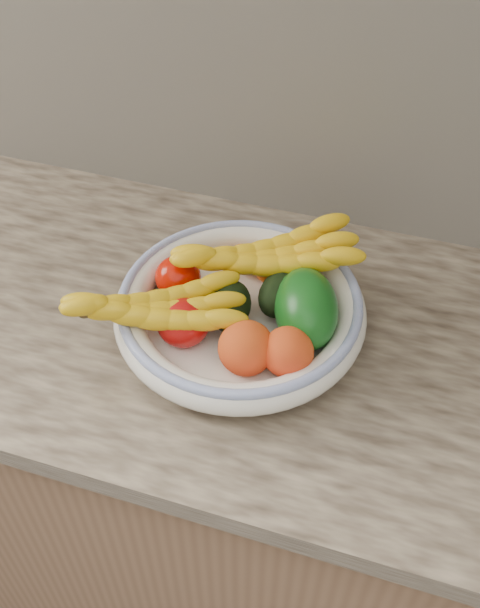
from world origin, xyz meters
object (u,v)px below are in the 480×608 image
object	(u,v)px
fruit_bowl	(240,309)
green_mango	(306,309)
banana_bunch_front	(156,312)
banana_bunch_back	(265,260)

from	to	relation	value
fruit_bowl	green_mango	distance (m)	0.11
green_mango	banana_bunch_front	distance (m)	0.22
banana_bunch_back	banana_bunch_front	world-z (taller)	banana_bunch_back
green_mango	banana_bunch_back	distance (m)	0.11
fruit_bowl	green_mango	bearing A→B (deg)	3.22
fruit_bowl	green_mango	world-z (taller)	green_mango
green_mango	banana_bunch_front	bearing A→B (deg)	179.19
green_mango	banana_bunch_front	xyz separation A→B (m)	(-0.21, -0.08, 0.01)
green_mango	banana_bunch_back	size ratio (longest dim) A/B	0.46
banana_bunch_back	fruit_bowl	bearing A→B (deg)	-129.52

